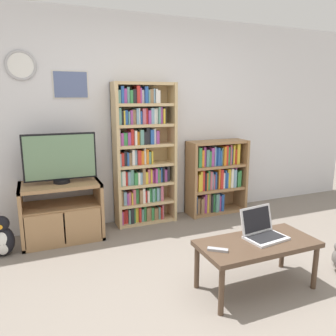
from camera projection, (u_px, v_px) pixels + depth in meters
The scene contains 10 objects.
ground_plane at pixel (222, 304), 2.59m from camera, with size 18.00×18.00×0.00m, color gray.
wall_back at pixel (138, 121), 4.19m from camera, with size 7.06×0.09×2.60m.
tv_stand at pixel (62, 211), 3.71m from camera, with size 0.88×0.51×0.66m.
television at pixel (60, 158), 3.61m from camera, with size 0.78×0.18×0.56m.
bookshelf_tall at pixel (142, 156), 4.12m from camera, with size 0.77×0.27×1.78m.
bookshelf_short at pixel (214, 176), 4.57m from camera, with size 0.84×0.32×1.02m.
coffee_table at pixel (257, 247), 2.73m from camera, with size 1.00×0.48×0.43m.
laptop at pixel (262, 230), 2.79m from camera, with size 0.37×0.31×0.25m.
remote_near_laptop at pixel (218, 250), 2.55m from camera, with size 0.15×0.13×0.02m.
penguin_figurine at pixel (2, 238), 3.34m from camera, with size 0.23×0.21×0.43m.
Camera 1 is at (-1.28, -1.96, 1.59)m, focal length 35.00 mm.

